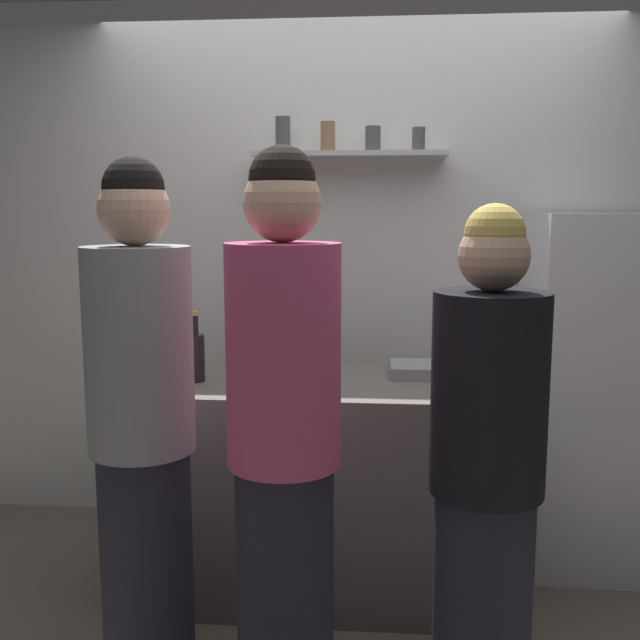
% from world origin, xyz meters
% --- Properties ---
extents(back_wall_assembly, '(4.80, 0.32, 2.60)m').
position_xyz_m(back_wall_assembly, '(-0.00, 1.25, 1.30)').
color(back_wall_assembly, white).
rests_on(back_wall_assembly, ground).
extents(refrigerator, '(0.58, 0.66, 1.58)m').
position_xyz_m(refrigerator, '(1.09, 0.85, 0.79)').
color(refrigerator, white).
rests_on(refrigerator, ground).
extents(counter, '(1.51, 0.71, 0.90)m').
position_xyz_m(counter, '(-0.12, 0.50, 0.45)').
color(counter, '#66605B').
rests_on(counter, ground).
extents(baking_pan, '(0.34, 0.24, 0.05)m').
position_xyz_m(baking_pan, '(0.34, 0.62, 0.92)').
color(baking_pan, gray).
rests_on(baking_pan, counter).
extents(utensil_holder, '(0.10, 0.10, 0.22)m').
position_xyz_m(utensil_holder, '(-0.35, 0.49, 0.96)').
color(utensil_holder, '#B2B2B7').
rests_on(utensil_holder, counter).
extents(wine_bottle_amber_glass, '(0.07, 0.07, 0.33)m').
position_xyz_m(wine_bottle_amber_glass, '(-0.40, 0.35, 1.02)').
color(wine_bottle_amber_glass, '#472814').
rests_on(wine_bottle_amber_glass, counter).
extents(wine_bottle_green_glass, '(0.07, 0.07, 0.33)m').
position_xyz_m(wine_bottle_green_glass, '(0.56, 0.54, 1.02)').
color(wine_bottle_green_glass, '#19471E').
rests_on(wine_bottle_green_glass, counter).
extents(wine_bottle_pale_glass, '(0.07, 0.07, 0.29)m').
position_xyz_m(wine_bottle_pale_glass, '(-0.10, 0.24, 1.00)').
color(wine_bottle_pale_glass, '#B2BFB2').
rests_on(wine_bottle_pale_glass, counter).
extents(wine_bottle_dark_glass, '(0.08, 0.08, 0.29)m').
position_xyz_m(wine_bottle_dark_glass, '(-0.62, 0.43, 1.00)').
color(wine_bottle_dark_glass, black).
rests_on(wine_bottle_dark_glass, counter).
extents(water_bottle_plastic, '(0.08, 0.08, 0.22)m').
position_xyz_m(water_bottle_plastic, '(-0.37, 0.76, 1.00)').
color(water_bottle_plastic, silver).
rests_on(water_bottle_plastic, counter).
extents(person_grey_hoodie, '(0.34, 0.34, 1.75)m').
position_xyz_m(person_grey_hoodie, '(-0.63, -0.23, 0.88)').
color(person_grey_hoodie, '#262633').
rests_on(person_grey_hoodie, ground).
extents(person_blonde, '(0.34, 0.34, 1.61)m').
position_xyz_m(person_blonde, '(0.45, -0.32, 0.79)').
color(person_blonde, '#262633').
rests_on(person_blonde, ground).
extents(person_pink_top, '(0.34, 0.34, 1.77)m').
position_xyz_m(person_pink_top, '(-0.16, -0.34, 0.89)').
color(person_pink_top, '#262633').
rests_on(person_pink_top, ground).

